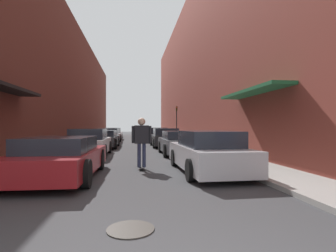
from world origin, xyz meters
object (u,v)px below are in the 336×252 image
at_px(parked_car_right_1, 179,143).
at_px(parked_car_right_2, 165,138).
at_px(parked_car_left_4, 113,134).
at_px(parked_car_right_5, 152,133).
at_px(parked_car_left_1, 89,143).
at_px(parked_car_left_2, 104,139).
at_px(parked_car_right_0, 207,152).
at_px(parked_car_left_3, 109,136).
at_px(parked_car_right_4, 154,134).
at_px(parked_car_left_0, 61,158).
at_px(skateboarder, 142,138).
at_px(traffic_light, 177,119).
at_px(parked_car_right_3, 158,135).
at_px(manhole_cover, 131,229).

bearing_deg(parked_car_right_1, parked_car_right_2, 91.03).
distance_m(parked_car_left_4, parked_car_right_5, 7.55).
relative_size(parked_car_left_1, parked_car_right_2, 0.95).
relative_size(parked_car_left_2, parked_car_right_0, 1.02).
distance_m(parked_car_left_1, parked_car_left_4, 15.57).
height_order(parked_car_left_3, parked_car_right_5, parked_car_left_3).
relative_size(parked_car_left_3, parked_car_right_2, 0.98).
relative_size(parked_car_right_0, parked_car_right_4, 1.03).
relative_size(parked_car_left_0, parked_car_left_2, 0.96).
relative_size(parked_car_right_0, parked_car_right_1, 1.15).
bearing_deg(parked_car_left_1, parked_car_left_4, 89.99).
relative_size(parked_car_left_2, parked_car_left_3, 1.06).
bearing_deg(parked_car_left_0, skateboarder, 29.43).
bearing_deg(parked_car_left_1, parked_car_right_2, 50.27).
bearing_deg(skateboarder, parked_car_left_0, -150.57).
xyz_separation_m(parked_car_right_5, traffic_light, (1.86, -9.40, 1.59)).
relative_size(parked_car_left_3, parked_car_right_5, 1.08).
height_order(parked_car_right_5, traffic_light, traffic_light).
bearing_deg(parked_car_left_3, parked_car_left_1, -90.39).
xyz_separation_m(parked_car_left_0, skateboarder, (2.36, 1.33, 0.51)).
bearing_deg(parked_car_right_3, parked_car_left_3, -171.64).
relative_size(parked_car_right_5, manhole_cover, 5.86).
bearing_deg(traffic_light, parked_car_right_4, 115.82).
relative_size(parked_car_left_0, parked_car_right_0, 0.98).
distance_m(parked_car_left_0, parked_car_left_1, 5.83).
xyz_separation_m(parked_car_left_4, traffic_light, (6.49, -3.44, 1.58)).
bearing_deg(parked_car_right_5, parked_car_right_4, -90.96).
bearing_deg(parked_car_left_0, parked_car_right_0, 5.89).
bearing_deg(parked_car_right_2, parked_car_left_4, 114.16).
bearing_deg(parked_car_left_3, parked_car_left_2, -89.16).
bearing_deg(parked_car_right_1, parked_car_left_0, -127.63).
xyz_separation_m(parked_car_right_0, parked_car_right_2, (-0.09, 10.83, 0.01)).
bearing_deg(traffic_light, parked_car_left_2, -132.23).
xyz_separation_m(skateboarder, traffic_light, (3.99, 16.63, 1.11)).
relative_size(parked_car_left_3, parked_car_right_4, 0.98).
xyz_separation_m(parked_car_left_3, skateboarder, (2.43, -14.81, 0.47)).
relative_size(parked_car_right_2, parked_car_right_5, 1.10).
bearing_deg(parked_car_left_1, parked_car_right_5, 77.84).
distance_m(parked_car_right_5, manhole_cover, 31.48).
bearing_deg(manhole_cover, parked_car_right_5, 85.53).
bearing_deg(parked_car_right_5, parked_car_right_3, -90.86).
relative_size(parked_car_left_4, parked_car_right_3, 1.09).
bearing_deg(parked_car_left_3, parked_car_right_4, 52.55).
distance_m(parked_car_right_0, parked_car_right_4, 21.52).
bearing_deg(parked_car_right_4, parked_car_left_2, -111.77).
xyz_separation_m(parked_car_right_3, traffic_light, (2.02, 1.17, 1.56)).
relative_size(parked_car_right_2, skateboarder, 2.50).
height_order(parked_car_right_2, parked_car_right_5, parked_car_right_2).
bearing_deg(parked_car_right_4, parked_car_right_5, 89.04).
relative_size(parked_car_left_0, parked_car_right_1, 1.12).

